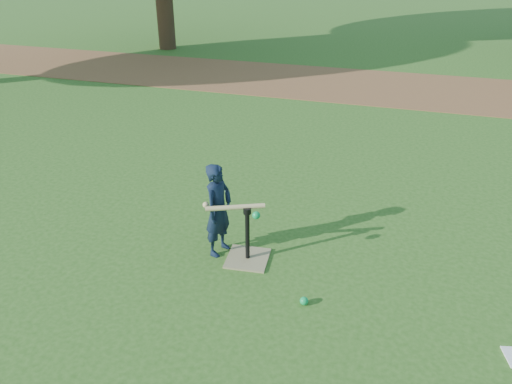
# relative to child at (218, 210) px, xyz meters

# --- Properties ---
(ground) EXTENTS (80.00, 80.00, 0.00)m
(ground) POSITION_rel_child_xyz_m (0.65, -0.33, -0.51)
(ground) COLOR #285116
(ground) RESTS_ON ground
(dirt_strip) EXTENTS (24.00, 3.00, 0.01)m
(dirt_strip) POSITION_rel_child_xyz_m (0.65, 7.17, -0.50)
(dirt_strip) COLOR brown
(dirt_strip) RESTS_ON ground
(child) EXTENTS (0.32, 0.42, 1.02)m
(child) POSITION_rel_child_xyz_m (0.00, 0.00, 0.00)
(child) COLOR black
(child) RESTS_ON ground
(wiffle_ball_ground) EXTENTS (0.08, 0.08, 0.08)m
(wiffle_ball_ground) POSITION_rel_child_xyz_m (1.05, -0.59, -0.47)
(wiffle_ball_ground) COLOR #0D9346
(wiffle_ball_ground) RESTS_ON ground
(batting_tee) EXTENTS (0.47, 0.47, 0.61)m
(batting_tee) POSITION_rel_child_xyz_m (0.33, -0.06, -0.40)
(batting_tee) COLOR #887E56
(batting_tee) RESTS_ON ground
(swing_action) EXTENTS (0.62, 0.29, 0.09)m
(swing_action) POSITION_rel_child_xyz_m (0.23, -0.09, 0.10)
(swing_action) COLOR tan
(swing_action) RESTS_ON ground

